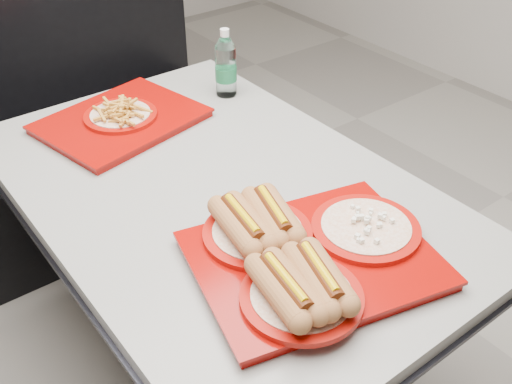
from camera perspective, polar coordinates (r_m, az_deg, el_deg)
ground at (r=2.11m, az=-2.89°, el=-16.24°), size 6.00×6.00×0.00m
diner_table at (r=1.69m, az=-3.47°, el=-3.94°), size 0.92×1.42×0.75m
booth_bench at (r=2.62m, az=-17.10°, el=5.28°), size 1.30×0.57×1.35m
tray_near at (r=1.32m, az=4.57°, el=-5.80°), size 0.60×0.52×0.11m
tray_far at (r=1.90m, az=-12.76°, el=6.97°), size 0.52×0.45×0.09m
water_bottle at (r=2.01m, az=-2.90°, el=11.81°), size 0.07×0.07×0.23m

